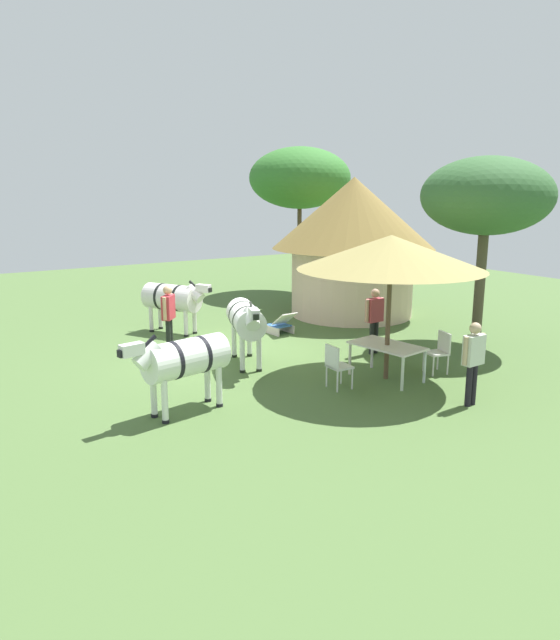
% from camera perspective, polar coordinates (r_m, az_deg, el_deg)
% --- Properties ---
extents(ground_plane, '(36.00, 36.00, 0.00)m').
position_cam_1_polar(ground_plane, '(14.14, -4.90, -3.38)').
color(ground_plane, '#4A6735').
extents(thatched_hut, '(5.03, 5.03, 4.28)m').
position_cam_1_polar(thatched_hut, '(18.33, 7.17, 8.01)').
color(thatched_hut, beige).
rests_on(thatched_hut, ground_plane).
extents(shade_umbrella, '(3.82, 3.82, 3.02)m').
position_cam_1_polar(shade_umbrella, '(11.99, 10.84, 6.53)').
color(shade_umbrella, brown).
rests_on(shade_umbrella, ground_plane).
extents(patio_dining_table, '(1.62, 1.08, 0.74)m').
position_cam_1_polar(patio_dining_table, '(12.36, 10.45, -2.75)').
color(patio_dining_table, silver).
rests_on(patio_dining_table, ground_plane).
extents(patio_chair_east_end, '(0.53, 0.51, 0.90)m').
position_cam_1_polar(patio_chair_east_end, '(13.05, 15.40, -2.80)').
color(patio_chair_east_end, silver).
rests_on(patio_chair_east_end, ground_plane).
extents(patio_chair_near_lawn, '(0.46, 0.44, 0.90)m').
position_cam_1_polar(patio_chair_near_lawn, '(11.63, 5.53, -4.29)').
color(patio_chair_near_lawn, silver).
rests_on(patio_chair_near_lawn, ground_plane).
extents(guest_beside_umbrella, '(0.23, 0.57, 1.60)m').
position_cam_1_polar(guest_beside_umbrella, '(14.13, 9.25, 0.49)').
color(guest_beside_umbrella, black).
rests_on(guest_beside_umbrella, ground_plane).
extents(guest_behind_table, '(0.21, 0.57, 1.57)m').
position_cam_1_polar(guest_behind_table, '(11.16, 18.44, -3.38)').
color(guest_behind_table, black).
rests_on(guest_behind_table, ground_plane).
extents(standing_watcher, '(0.47, 0.45, 1.65)m').
position_cam_1_polar(standing_watcher, '(14.34, -10.89, 0.75)').
color(standing_watcher, black).
rests_on(standing_watcher, ground_plane).
extents(striped_lounge_chair, '(0.84, 0.61, 0.64)m').
position_cam_1_polar(striped_lounge_chair, '(16.03, 0.11, -0.45)').
color(striped_lounge_chair, '#376BB5').
rests_on(striped_lounge_chair, ground_plane).
extents(zebra_nearest_camera, '(2.18, 1.17, 1.59)m').
position_cam_1_polar(zebra_nearest_camera, '(13.05, -3.35, 0.02)').
color(zebra_nearest_camera, silver).
rests_on(zebra_nearest_camera, ground_plane).
extents(zebra_by_umbrella, '(2.04, 1.40, 1.52)m').
position_cam_1_polar(zebra_by_umbrella, '(16.24, -10.42, 2.14)').
color(zebra_by_umbrella, silver).
rests_on(zebra_by_umbrella, ground_plane).
extents(zebra_toward_hut, '(0.91, 2.18, 1.53)m').
position_cam_1_polar(zebra_toward_hut, '(10.37, -9.46, -3.80)').
color(zebra_toward_hut, silver).
rests_on(zebra_toward_hut, ground_plane).
extents(acacia_tree_left_background, '(3.17, 3.17, 4.70)m').
position_cam_1_polar(acacia_tree_left_background, '(15.33, 19.61, 11.32)').
color(acacia_tree_left_background, '#4B4330').
rests_on(acacia_tree_left_background, ground_plane).
extents(acacia_tree_right_background, '(3.76, 3.76, 5.44)m').
position_cam_1_polar(acacia_tree_right_background, '(22.16, 1.95, 13.74)').
color(acacia_tree_right_background, '#4D3C2A').
rests_on(acacia_tree_right_background, ground_plane).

